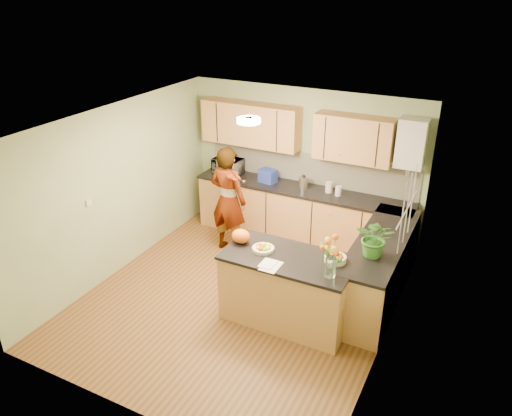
% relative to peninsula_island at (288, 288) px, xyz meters
% --- Properties ---
extents(floor, '(4.50, 4.50, 0.00)m').
position_rel_peninsula_island_xyz_m(floor, '(-0.77, 0.12, -0.47)').
color(floor, brown).
rests_on(floor, ground).
extents(ceiling, '(4.00, 4.50, 0.02)m').
position_rel_peninsula_island_xyz_m(ceiling, '(-0.77, 0.12, 2.03)').
color(ceiling, silver).
rests_on(ceiling, wall_back).
extents(wall_back, '(4.00, 0.02, 2.50)m').
position_rel_peninsula_island_xyz_m(wall_back, '(-0.77, 2.37, 0.78)').
color(wall_back, gray).
rests_on(wall_back, floor).
extents(wall_front, '(4.00, 0.02, 2.50)m').
position_rel_peninsula_island_xyz_m(wall_front, '(-0.77, -2.13, 0.78)').
color(wall_front, gray).
rests_on(wall_front, floor).
extents(wall_left, '(0.02, 4.50, 2.50)m').
position_rel_peninsula_island_xyz_m(wall_left, '(-2.77, 0.12, 0.78)').
color(wall_left, gray).
rests_on(wall_left, floor).
extents(wall_right, '(0.02, 4.50, 2.50)m').
position_rel_peninsula_island_xyz_m(wall_right, '(1.23, 0.12, 0.78)').
color(wall_right, gray).
rests_on(wall_right, floor).
extents(back_counter, '(3.64, 0.62, 0.94)m').
position_rel_peninsula_island_xyz_m(back_counter, '(-0.67, 2.07, 0.00)').
color(back_counter, tan).
rests_on(back_counter, floor).
extents(right_counter, '(0.62, 2.24, 0.94)m').
position_rel_peninsula_island_xyz_m(right_counter, '(0.93, 0.97, 0.00)').
color(right_counter, tan).
rests_on(right_counter, floor).
extents(splashback, '(3.60, 0.02, 0.52)m').
position_rel_peninsula_island_xyz_m(splashback, '(-0.67, 2.36, 0.73)').
color(splashback, silver).
rests_on(splashback, back_counter).
extents(upper_cabinets, '(3.20, 0.34, 0.70)m').
position_rel_peninsula_island_xyz_m(upper_cabinets, '(-0.94, 2.20, 1.38)').
color(upper_cabinets, tan).
rests_on(upper_cabinets, wall_back).
extents(boiler, '(0.40, 0.30, 0.86)m').
position_rel_peninsula_island_xyz_m(boiler, '(0.93, 2.21, 1.43)').
color(boiler, silver).
rests_on(boiler, wall_back).
extents(window_right, '(0.01, 1.30, 1.05)m').
position_rel_peninsula_island_xyz_m(window_right, '(1.23, 0.72, 1.08)').
color(window_right, silver).
rests_on(window_right, wall_right).
extents(light_switch, '(0.02, 0.09, 0.09)m').
position_rel_peninsula_island_xyz_m(light_switch, '(-2.75, -0.48, 0.83)').
color(light_switch, silver).
rests_on(light_switch, wall_left).
extents(ceiling_lamp, '(0.30, 0.30, 0.07)m').
position_rel_peninsula_island_xyz_m(ceiling_lamp, '(-0.77, 0.42, 1.99)').
color(ceiling_lamp, '#FFEABF').
rests_on(ceiling_lamp, ceiling).
extents(peninsula_island, '(1.63, 0.84, 0.94)m').
position_rel_peninsula_island_xyz_m(peninsula_island, '(0.00, 0.00, 0.00)').
color(peninsula_island, tan).
rests_on(peninsula_island, floor).
extents(fruit_dish, '(0.28, 0.28, 0.10)m').
position_rel_peninsula_island_xyz_m(fruit_dish, '(-0.35, 0.00, 0.51)').
color(fruit_dish, beige).
rests_on(fruit_dish, peninsula_island).
extents(orange_bowl, '(0.26, 0.26, 0.15)m').
position_rel_peninsula_island_xyz_m(orange_bowl, '(0.55, 0.15, 0.53)').
color(orange_bowl, beige).
rests_on(orange_bowl, peninsula_island).
extents(flower_vase, '(0.29, 0.29, 0.54)m').
position_rel_peninsula_island_xyz_m(flower_vase, '(0.60, -0.18, 0.82)').
color(flower_vase, silver).
rests_on(flower_vase, peninsula_island).
extents(orange_bag, '(0.30, 0.27, 0.19)m').
position_rel_peninsula_island_xyz_m(orange_bag, '(-0.70, 0.05, 0.56)').
color(orange_bag, '#E05812').
rests_on(orange_bag, peninsula_island).
extents(papers, '(0.21, 0.29, 0.01)m').
position_rel_peninsula_island_xyz_m(papers, '(-0.10, -0.30, 0.47)').
color(papers, white).
rests_on(papers, peninsula_island).
extents(violinist, '(0.68, 0.49, 1.75)m').
position_rel_peninsula_island_xyz_m(violinist, '(-1.58, 1.25, 0.41)').
color(violinist, tan).
rests_on(violinist, floor).
extents(violin, '(0.58, 0.50, 0.14)m').
position_rel_peninsula_island_xyz_m(violin, '(-1.38, 1.03, 0.93)').
color(violin, '#4F0A04').
rests_on(violin, violinist).
extents(microwave, '(0.51, 0.36, 0.27)m').
position_rel_peninsula_island_xyz_m(microwave, '(-2.07, 2.11, 0.61)').
color(microwave, silver).
rests_on(microwave, back_counter).
extents(blue_box, '(0.31, 0.25, 0.22)m').
position_rel_peninsula_island_xyz_m(blue_box, '(-1.28, 2.07, 0.58)').
color(blue_box, navy).
rests_on(blue_box, back_counter).
extents(kettle, '(0.15, 0.15, 0.28)m').
position_rel_peninsula_island_xyz_m(kettle, '(-0.65, 2.07, 0.58)').
color(kettle, silver).
rests_on(kettle, back_counter).
extents(jar_cream, '(0.12, 0.12, 0.17)m').
position_rel_peninsula_island_xyz_m(jar_cream, '(-0.23, 2.12, 0.56)').
color(jar_cream, beige).
rests_on(jar_cream, back_counter).
extents(jar_white, '(0.13, 0.13, 0.15)m').
position_rel_peninsula_island_xyz_m(jar_white, '(-0.05, 2.07, 0.55)').
color(jar_white, silver).
rests_on(jar_white, back_counter).
extents(potted_plant, '(0.48, 0.42, 0.50)m').
position_rel_peninsula_island_xyz_m(potted_plant, '(0.93, 0.49, 0.72)').
color(potted_plant, '#397D29').
rests_on(potted_plant, right_counter).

